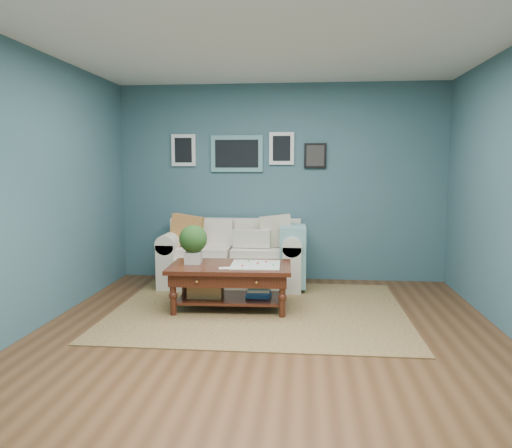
# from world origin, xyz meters

# --- Properties ---
(room_shell) EXTENTS (5.00, 5.02, 2.70)m
(room_shell) POSITION_xyz_m (-0.01, 0.06, 1.36)
(room_shell) COLOR brown
(room_shell) RESTS_ON ground
(area_rug) EXTENTS (3.15, 2.52, 0.01)m
(area_rug) POSITION_xyz_m (-0.15, 0.91, 0.01)
(area_rug) COLOR brown
(area_rug) RESTS_ON ground
(loveseat) EXTENTS (1.88, 0.85, 0.97)m
(loveseat) POSITION_xyz_m (-0.52, 2.02, 0.39)
(loveseat) COLOR white
(loveseat) RESTS_ON ground
(coffee_table) EXTENTS (1.36, 0.83, 0.93)m
(coffee_table) POSITION_xyz_m (-0.54, 0.93, 0.41)
(coffee_table) COLOR black
(coffee_table) RESTS_ON ground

